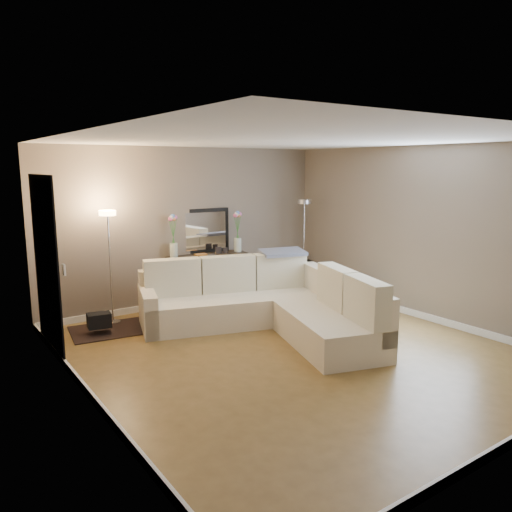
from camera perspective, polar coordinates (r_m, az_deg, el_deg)
floor at (r=6.40m, az=4.18°, el=-10.84°), size 5.00×5.50×0.01m
ceiling at (r=5.98m, az=4.51°, el=13.18°), size 5.00×5.50×0.01m
wall_back at (r=8.36m, az=-7.73°, el=3.31°), size 5.00×0.02×2.60m
wall_left at (r=4.90m, az=-19.09°, el=-2.06°), size 0.02×5.50×2.60m
wall_right at (r=7.87m, az=18.66°, el=2.44°), size 0.02×5.50×2.60m
baseboard_back at (r=8.57m, az=-7.45°, el=-5.02°), size 5.00×0.03×0.10m
baseboard_front at (r=4.79m, az=26.52°, el=-18.88°), size 5.00×0.03×0.10m
baseboard_left at (r=5.30m, az=-18.00°, el=-15.35°), size 0.03×5.50×0.10m
baseboard_right at (r=8.11m, az=18.04°, el=-6.35°), size 0.03×5.50×0.10m
doorway at (r=6.57m, az=-22.85°, el=-1.06°), size 0.02×1.20×2.20m
switch_plate at (r=5.73m, az=-21.10°, el=-1.47°), size 0.02×0.08×0.12m
sectional_sofa at (r=7.14m, az=1.28°, el=-5.51°), size 2.89×3.31×0.96m
throw_blanket at (r=7.78m, az=3.08°, el=0.44°), size 0.77×0.56×0.09m
console_table at (r=8.40m, az=-6.15°, el=-2.32°), size 1.40×0.50×0.84m
leaning_mirror at (r=8.47m, az=-6.15°, el=2.85°), size 0.97×0.14×0.76m
table_decor at (r=8.33m, az=-5.55°, el=0.27°), size 0.58×0.15×0.14m
flower_vase_left at (r=8.11m, az=-9.42°, el=1.85°), size 0.16×0.14×0.72m
flower_vase_right at (r=8.57m, az=-2.11°, el=2.43°), size 0.16×0.14×0.72m
floor_lamp_lit at (r=7.49m, az=-16.45°, el=1.28°), size 0.27×0.27×1.67m
floor_lamp_unlit at (r=9.07m, az=5.51°, el=3.29°), size 0.28×0.28×1.71m
charcoal_rug at (r=7.44m, az=-16.21°, el=-8.08°), size 1.19×0.96×0.01m
black_bag at (r=7.27m, az=-17.49°, el=-7.02°), size 0.34×0.26×0.20m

